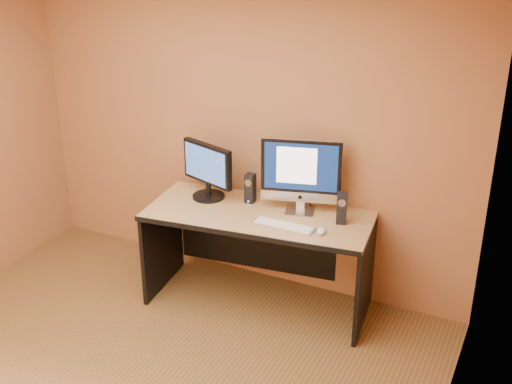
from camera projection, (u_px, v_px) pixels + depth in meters
walls at (85, 230)px, 3.71m from camera, size 4.00×4.00×2.60m
desk at (259, 258)px, 5.21m from camera, size 1.86×0.99×0.82m
imac at (301, 176)px, 4.94m from camera, size 0.67×0.39×0.61m
second_monitor at (208, 171)px, 5.23m from camera, size 0.59×0.42×0.47m
speaker_left at (250, 188)px, 5.19m from camera, size 0.08×0.08×0.24m
speaker_right at (342, 208)px, 4.83m from camera, size 0.09×0.10×0.24m
keyboard at (284, 226)px, 4.82m from camera, size 0.48×0.13×0.02m
mouse at (321, 231)px, 4.72m from camera, size 0.09×0.12×0.04m
cable_a at (310, 204)px, 5.18m from camera, size 0.14×0.21×0.01m
cable_b at (300, 204)px, 5.18m from camera, size 0.10×0.18×0.01m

